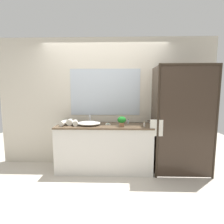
% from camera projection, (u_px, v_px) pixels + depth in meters
% --- Properties ---
extents(ground_plane, '(8.00, 8.00, 0.00)m').
position_uv_depth(ground_plane, '(104.00, 170.00, 3.36)').
color(ground_plane, beige).
extents(wall_back_with_mirror, '(4.40, 0.06, 2.60)m').
position_uv_depth(wall_back_with_mirror, '(105.00, 102.00, 3.54)').
color(wall_back_with_mirror, beige).
rests_on(wall_back_with_mirror, ground_plane).
extents(vanity_cabinet, '(1.80, 0.58, 0.90)m').
position_uv_depth(vanity_cabinet, '(104.00, 148.00, 3.31)').
color(vanity_cabinet, silver).
rests_on(vanity_cabinet, ground_plane).
extents(shower_enclosure, '(1.20, 0.59, 2.00)m').
position_uv_depth(shower_enclosure, '(175.00, 121.00, 3.01)').
color(shower_enclosure, '#2D2319').
rests_on(shower_enclosure, ground_plane).
extents(sink_basin, '(0.45, 0.34, 0.08)m').
position_uv_depth(sink_basin, '(89.00, 123.00, 3.22)').
color(sink_basin, white).
rests_on(sink_basin, vanity_cabinet).
extents(faucet, '(0.17, 0.15, 0.18)m').
position_uv_depth(faucet, '(90.00, 121.00, 3.38)').
color(faucet, silver).
rests_on(faucet, vanity_cabinet).
extents(potted_plant, '(0.16, 0.16, 0.18)m').
position_uv_depth(potted_plant, '(122.00, 120.00, 3.11)').
color(potted_plant, '#B77A51').
rests_on(potted_plant, vanity_cabinet).
extents(soap_dish, '(0.10, 0.07, 0.04)m').
position_uv_depth(soap_dish, '(108.00, 124.00, 3.26)').
color(soap_dish, silver).
rests_on(soap_dish, vanity_cabinet).
extents(amenity_bottle_shampoo, '(0.03, 0.03, 0.10)m').
position_uv_depth(amenity_bottle_shampoo, '(144.00, 124.00, 3.07)').
color(amenity_bottle_shampoo, silver).
rests_on(amenity_bottle_shampoo, vanity_cabinet).
extents(amenity_bottle_conditioner, '(0.03, 0.03, 0.08)m').
position_uv_depth(amenity_bottle_conditioner, '(128.00, 121.00, 3.40)').
color(amenity_bottle_conditioner, silver).
rests_on(amenity_bottle_conditioner, vanity_cabinet).
extents(rolled_towel_near_edge, '(0.13, 0.25, 0.09)m').
position_uv_depth(rolled_towel_near_edge, '(64.00, 123.00, 3.22)').
color(rolled_towel_near_edge, silver).
rests_on(rolled_towel_near_edge, vanity_cabinet).
extents(rolled_towel_middle, '(0.13, 0.20, 0.11)m').
position_uv_depth(rolled_towel_middle, '(70.00, 122.00, 3.25)').
color(rolled_towel_middle, silver).
rests_on(rolled_towel_middle, vanity_cabinet).
extents(rolled_towel_far_edge, '(0.15, 0.23, 0.10)m').
position_uv_depth(rolled_towel_far_edge, '(75.00, 123.00, 3.20)').
color(rolled_towel_far_edge, silver).
rests_on(rolled_towel_far_edge, vanity_cabinet).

